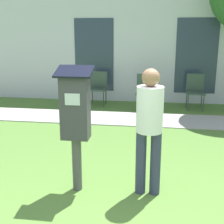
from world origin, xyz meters
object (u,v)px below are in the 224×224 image
outdoor_chair_left (98,86)px  outdoor_chair_middle (145,89)px  parking_meter (75,114)px  person_standing (149,123)px  outdoor_chair_right (195,89)px

outdoor_chair_left → outdoor_chair_middle: (1.27, -0.31, 0.00)m
parking_meter → outdoor_chair_middle: parking_meter is taller
parking_meter → person_standing: size_ratio=1.01×
parking_meter → outdoor_chair_right: (1.96, 4.54, -0.49)m
person_standing → outdoor_chair_left: size_ratio=1.76×
parking_meter → outdoor_chair_left: (-0.59, 4.64, -0.49)m
outdoor_chair_left → outdoor_chair_middle: size_ratio=1.00×
parking_meter → outdoor_chair_right: size_ratio=1.77×
person_standing → outdoor_chair_right: person_standing is taller
outdoor_chair_left → outdoor_chair_right: 2.55m
parking_meter → outdoor_chair_right: 4.97m
outdoor_chair_left → outdoor_chair_right: (2.55, -0.10, 0.00)m
outdoor_chair_left → outdoor_chair_right: size_ratio=1.00×
parking_meter → person_standing: parking_meter is taller
person_standing → outdoor_chair_left: 4.86m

